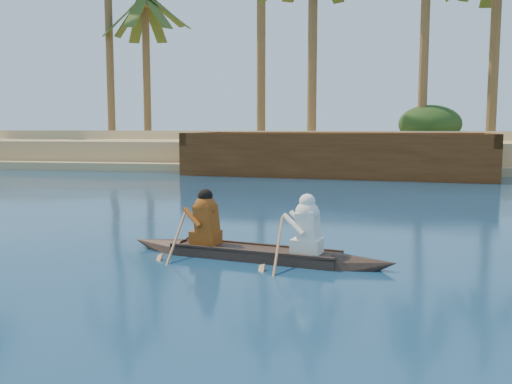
# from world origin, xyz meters

# --- Properties ---
(sandy_embankment) EXTENTS (150.00, 51.00, 1.50)m
(sandy_embankment) POSITION_xyz_m (0.00, 46.89, 0.53)
(sandy_embankment) COLOR tan
(sandy_embankment) RESTS_ON ground
(palm_grove) EXTENTS (110.00, 14.00, 16.00)m
(palm_grove) POSITION_xyz_m (0.00, 35.00, 8.00)
(palm_grove) COLOR #3B501C
(palm_grove) RESTS_ON ground
(shrub_cluster) EXTENTS (100.00, 6.00, 2.40)m
(shrub_cluster) POSITION_xyz_m (0.00, 31.50, 1.20)
(shrub_cluster) COLOR #1D3513
(shrub_cluster) RESTS_ON ground
(canoe) EXTENTS (4.39, 1.52, 1.20)m
(canoe) POSITION_xyz_m (2.76, 6.62, 0.23)
(canoe) COLOR #3B2A20
(canoe) RESTS_ON ground
(barge_mid) EXTENTS (12.73, 5.55, 2.05)m
(barge_mid) POSITION_xyz_m (3.43, 22.00, 0.72)
(barge_mid) COLOR brown
(barge_mid) RESTS_ON ground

